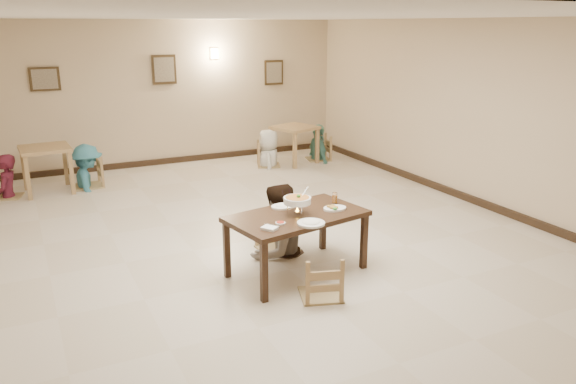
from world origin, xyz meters
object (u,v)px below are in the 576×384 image
bg_chair_rr (319,137)px  bg_chair_rl (268,143)px  main_table (297,220)px  bg_chair_lr (86,158)px  bg_diner_b (84,145)px  main_diner (277,185)px  bg_diner_a (3,155)px  chair_near (321,256)px  chair_far (277,214)px  bg_table_right (295,133)px  curry_warmer (297,201)px  bg_table_left (45,155)px  bg_diner_d (319,124)px  drink_glass (335,198)px  bg_chair_ll (5,172)px  bg_diner_c (268,130)px

bg_chair_rr → bg_chair_rl: bearing=-75.4°
main_table → bg_chair_lr: 5.35m
bg_chair_rr → bg_diner_b: bearing=-77.1°
bg_chair_rr → main_diner: bearing=-22.2°
bg_diner_a → bg_diner_b: size_ratio=0.96×
chair_near → bg_chair_rl: bg_chair_rl is taller
chair_far → bg_table_right: size_ratio=0.97×
curry_warmer → bg_table_left: (-2.45, 5.02, -0.23)m
main_table → bg_diner_d: (3.12, 5.07, 0.12)m
drink_glass → chair_near: bearing=-128.0°
main_diner → bg_chair_ll: size_ratio=2.04×
chair_near → main_diner: size_ratio=0.52×
drink_glass → bg_chair_rr: (2.50, 4.90, -0.30)m
bg_chair_rl → bg_diner_a: 5.02m
curry_warmer → bg_table_right: bearing=63.5°
chair_far → bg_diner_c: (1.79, 4.27, 0.29)m
bg_table_right → bg_chair_rr: bg_chair_rr is taller
curry_warmer → bg_diner_d: bg_diner_d is taller
curry_warmer → bg_diner_d: size_ratio=0.23×
bg_diner_c → main_table: bearing=0.4°
chair_near → bg_chair_rl: (1.93, 5.71, 0.02)m
drink_glass → bg_diner_d: bg_diner_d is taller
bg_table_right → bg_chair_rr: bearing=4.9°
bg_diner_c → bg_table_right: bearing=110.0°
bg_chair_lr → bg_chair_rr: bg_chair_lr is taller
bg_diner_a → bg_diner_c: (5.01, 0.08, 0.02)m
main_diner → bg_chair_rr: bearing=-146.5°
bg_diner_b → bg_table_left: bearing=92.0°
bg_table_right → bg_diner_a: (-5.63, -0.07, 0.10)m
chair_near → bg_table_left: bearing=-49.0°
bg_diner_a → bg_diner_b: bearing=110.4°
drink_glass → main_table: bearing=-164.8°
main_table → bg_table_right: bg_table_right is taller
bg_diner_c → main_diner: bearing=-1.7°
bg_table_right → bg_chair_rr: size_ratio=0.98×
bg_diner_d → curry_warmer: bearing=156.4°
chair_near → main_diner: bearing=-76.4°
bg_diner_a → bg_diner_b: bg_diner_b is taller
drink_glass → bg_table_right: bearing=68.7°
bg_diner_c → drink_glass: bearing=6.4°
chair_near → bg_chair_rl: 6.03m
chair_far → main_table: bearing=-102.8°
curry_warmer → main_diner: bearing=84.6°
bg_diner_c → bg_diner_d: bearing=113.0°
bg_chair_rl → bg_diner_b: 3.68m
bg_chair_lr → bg_diner_d: bg_diner_d is taller
chair_far → bg_table_right: bearing=54.8°
main_diner → main_table: bearing=63.0°
chair_near → bg_chair_rl: bearing=-90.7°
main_diner → bg_diner_c: main_diner is taller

